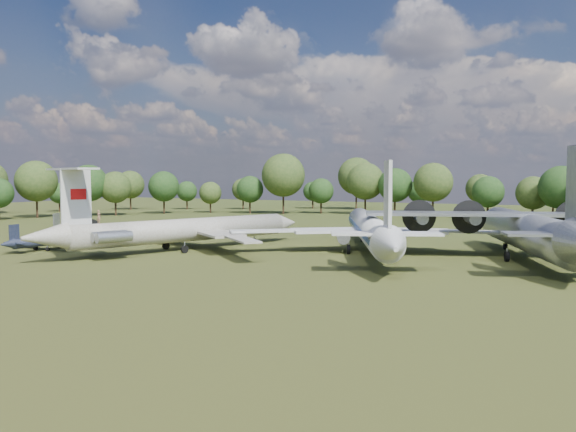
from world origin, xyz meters
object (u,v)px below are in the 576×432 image
at_px(small_prop_west, 43,243).
at_px(small_prop_northwest, 73,234).
at_px(il62_airliner, 186,234).
at_px(an12_transport, 528,237).
at_px(person_on_il62, 99,217).
at_px(tu104_jet, 370,234).

height_order(small_prop_west, small_prop_northwest, small_prop_northwest).
bearing_deg(il62_airliner, small_prop_west, -129.83).
relative_size(an12_transport, person_on_il62, 25.79).
height_order(an12_transport, person_on_il62, person_on_il62).
distance_m(small_prop_west, person_on_il62, 13.47).
height_order(an12_transport, small_prop_west, an12_transport).
relative_size(il62_airliner, tu104_jet, 0.89).
distance_m(il62_airliner, an12_transport, 43.87).
height_order(tu104_jet, an12_transport, an12_transport).
bearing_deg(tu104_jet, an12_transport, -17.84).
xyz_separation_m(il62_airliner, small_prop_northwest, (-21.88, 0.56, -0.98)).
bearing_deg(an12_transport, person_on_il62, -174.69).
xyz_separation_m(tu104_jet, an12_transport, (19.08, 1.86, 0.36)).
bearing_deg(person_on_il62, an12_transport, -152.41).
relative_size(an12_transport, small_prop_west, 3.25).
height_order(il62_airliner, person_on_il62, person_on_il62).
height_order(il62_airliner, small_prop_west, il62_airliner).
bearing_deg(an12_transport, small_prop_northwest, 169.56).
relative_size(il62_airliner, an12_transport, 1.03).
height_order(il62_airliner, small_prop_northwest, il62_airliner).
relative_size(an12_transport, small_prop_northwest, 2.66).
distance_m(an12_transport, person_on_il62, 52.09).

